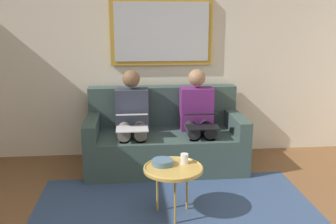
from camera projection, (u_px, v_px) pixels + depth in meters
wall_rear at (161, 52)px, 4.73m from camera, size 6.00×0.12×2.60m
area_rug at (177, 217)px, 3.35m from camera, size 2.60×1.80×0.01m
couch at (165, 139)px, 4.50m from camera, size 1.80×0.90×0.90m
framed_mirror at (162, 32)px, 4.58m from camera, size 1.24×0.05×0.80m
coffee_table at (173, 169)px, 3.29m from camera, size 0.52×0.52×0.46m
cup at (184, 159)px, 3.38m from camera, size 0.07×0.07×0.09m
bowl at (163, 162)px, 3.34m from camera, size 0.19×0.19×0.05m
person_left at (198, 116)px, 4.40m from camera, size 0.38×0.58×1.14m
laptop_black at (201, 120)px, 4.16m from camera, size 0.35×0.34×0.15m
person_right at (132, 117)px, 4.33m from camera, size 0.38×0.58×1.14m
laptop_silver at (132, 121)px, 4.09m from camera, size 0.34×0.38×0.16m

